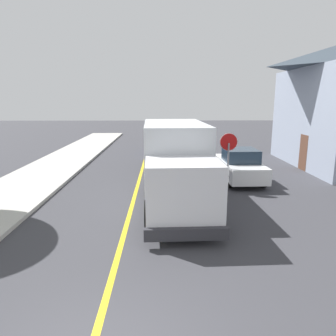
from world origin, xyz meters
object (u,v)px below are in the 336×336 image
box_truck (176,161)px  parked_van_across (239,165)px  parked_car_mid (169,142)px  stop_sign (228,151)px  parked_car_near (171,155)px

box_truck → parked_van_across: size_ratio=1.63×
parked_car_mid → stop_sign: size_ratio=1.68×
parked_car_near → parked_car_mid: size_ratio=1.01×
parked_car_near → parked_van_across: 4.74m
box_truck → parked_car_near: 7.02m
parked_car_near → parked_van_across: size_ratio=1.01×
stop_sign → box_truck: bearing=-142.5°
parked_car_mid → parked_car_near: bearing=-89.7°
parked_car_mid → box_truck: bearing=-90.0°
parked_car_mid → stop_sign: stop_sign is taller
parked_van_across → stop_sign: stop_sign is taller
parked_car_mid → parked_van_across: bearing=-69.3°
parked_car_near → stop_sign: bearing=-64.2°
parked_van_across → box_truck: bearing=-133.2°
box_truck → parked_car_near: size_ratio=1.62×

